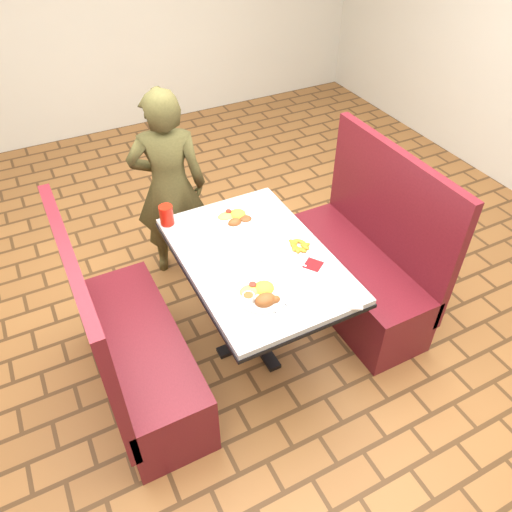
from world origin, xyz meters
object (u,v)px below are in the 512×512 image
(dining_table, at_px, (256,268))
(near_dinner_plate, at_px, (262,293))
(plantain_plate, at_px, (298,247))
(booth_bench_right, at_px, (359,268))
(far_dinner_plate, at_px, (235,217))
(diner_person, at_px, (169,188))
(booth_bench_left, at_px, (133,353))
(red_tumbler, at_px, (166,215))

(dining_table, distance_m, near_dinner_plate, 0.35)
(plantain_plate, bearing_deg, near_dinner_plate, -145.74)
(booth_bench_right, relative_size, far_dinner_plate, 4.67)
(diner_person, distance_m, far_dinner_plate, 0.63)
(dining_table, xyz_separation_m, booth_bench_right, (0.80, 0.00, -0.32))
(plantain_plate, bearing_deg, diner_person, 113.50)
(booth_bench_left, height_order, booth_bench_right, same)
(dining_table, distance_m, booth_bench_right, 0.86)
(dining_table, xyz_separation_m, red_tumbler, (-0.35, 0.53, 0.16))
(diner_person, relative_size, red_tumbler, 11.22)
(near_dinner_plate, distance_m, far_dinner_plate, 0.70)
(far_dinner_plate, xyz_separation_m, plantain_plate, (0.21, -0.42, -0.01))
(far_dinner_plate, relative_size, plantain_plate, 1.34)
(booth_bench_left, bearing_deg, far_dinner_plate, 23.70)
(dining_table, bearing_deg, red_tumbler, 123.38)
(booth_bench_left, relative_size, diner_person, 0.83)
(far_dinner_plate, bearing_deg, near_dinner_plate, -104.09)
(booth_bench_right, height_order, near_dinner_plate, booth_bench_right)
(dining_table, xyz_separation_m, diner_person, (-0.19, 0.96, 0.06))
(booth_bench_right, bearing_deg, dining_table, 180.00)
(diner_person, bearing_deg, plantain_plate, 131.50)
(booth_bench_right, distance_m, diner_person, 1.43)
(near_dinner_plate, bearing_deg, booth_bench_right, 18.34)
(dining_table, xyz_separation_m, near_dinner_plate, (-0.12, -0.31, 0.13))
(booth_bench_left, height_order, near_dinner_plate, booth_bench_left)
(near_dinner_plate, xyz_separation_m, red_tumbler, (-0.22, 0.83, 0.03))
(booth_bench_left, bearing_deg, diner_person, 57.39)
(booth_bench_left, bearing_deg, plantain_plate, -2.71)
(booth_bench_right, relative_size, red_tumbler, 9.37)
(booth_bench_left, xyz_separation_m, diner_person, (0.61, 0.96, 0.39))
(diner_person, distance_m, red_tumbler, 0.47)
(far_dinner_plate, relative_size, red_tumbler, 2.01)
(booth_bench_left, height_order, far_dinner_plate, booth_bench_left)
(booth_bench_left, height_order, diner_person, diner_person)
(red_tumbler, bearing_deg, diner_person, 69.34)
(booth_bench_right, distance_m, red_tumbler, 1.35)
(far_dinner_plate, xyz_separation_m, red_tumbler, (-0.39, 0.16, 0.04))
(near_dinner_plate, xyz_separation_m, far_dinner_plate, (0.17, 0.68, -0.01))
(near_dinner_plate, bearing_deg, plantain_plate, 34.26)
(far_dinner_plate, bearing_deg, plantain_plate, -63.82)
(near_dinner_plate, bearing_deg, far_dinner_plate, 75.91)
(dining_table, bearing_deg, booth_bench_right, 0.00)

